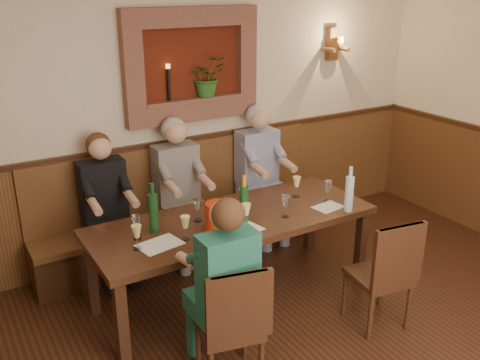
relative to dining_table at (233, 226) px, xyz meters
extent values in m
cube|color=beige|center=(0.00, 1.15, 0.72)|extent=(6.00, 0.04, 2.80)
cube|color=#573118|center=(0.00, 1.13, -0.13)|extent=(6.00, 0.04, 1.10)
cube|color=#381E0F|center=(0.00, 1.13, 0.45)|extent=(6.02, 0.06, 0.05)
cube|color=#53190B|center=(0.20, 1.13, 1.17)|extent=(1.00, 0.02, 0.70)
cube|color=brown|center=(0.20, 1.09, 1.61)|extent=(1.36, 0.12, 0.18)
cube|color=brown|center=(0.20, 1.09, 0.73)|extent=(1.36, 0.12, 0.18)
cube|color=brown|center=(-0.39, 1.09, 1.17)|extent=(0.18, 0.12, 0.70)
cube|color=brown|center=(0.79, 1.09, 1.17)|extent=(0.18, 0.12, 0.70)
cube|color=brown|center=(0.20, 1.09, 0.84)|extent=(1.00, 0.14, 0.04)
imported|color=#2A6221|center=(0.35, 1.09, 1.06)|extent=(0.35, 0.30, 0.39)
cylinder|color=black|center=(-0.05, 1.09, 1.01)|extent=(0.03, 0.03, 0.30)
cylinder|color=#FFBF59|center=(-0.05, 1.09, 1.18)|extent=(0.04, 0.04, 0.04)
cube|color=#573118|center=(1.90, 1.10, 1.27)|extent=(0.12, 0.08, 0.35)
cylinder|color=#573118|center=(1.80, 1.03, 1.22)|extent=(0.05, 0.18, 0.05)
cylinder|color=#573118|center=(2.00, 1.03, 1.22)|extent=(0.05, 0.18, 0.05)
cylinder|color=#FFBF59|center=(1.90, 0.97, 1.32)|extent=(0.06, 0.06, 0.06)
cube|color=black|center=(0.00, 0.00, 0.04)|extent=(2.40, 0.90, 0.06)
cube|color=black|center=(-1.12, -0.37, -0.33)|extent=(0.08, 0.08, 0.69)
cube|color=black|center=(1.12, -0.37, -0.33)|extent=(0.08, 0.08, 0.69)
cube|color=black|center=(-1.12, 0.37, -0.33)|extent=(0.08, 0.08, 0.69)
cube|color=black|center=(1.12, 0.37, -0.33)|extent=(0.08, 0.08, 0.69)
cube|color=#381E0F|center=(0.00, 0.91, -0.48)|extent=(3.00, 0.40, 0.40)
cube|color=#573118|center=(0.00, 0.91, -0.26)|extent=(3.00, 0.45, 0.06)
cube|color=#573118|center=(0.00, 1.10, 0.10)|extent=(3.00, 0.06, 0.66)
cube|color=black|center=(-0.54, -0.87, -0.48)|extent=(0.46, 0.46, 0.39)
cube|color=black|center=(-0.54, -0.87, -0.27)|extent=(0.48, 0.48, 0.05)
cube|color=black|center=(-0.58, -1.05, 0.00)|extent=(0.40, 0.13, 0.48)
cube|color=black|center=(0.79, -0.92, -0.48)|extent=(0.45, 0.45, 0.39)
cube|color=black|center=(0.79, -0.92, -0.26)|extent=(0.47, 0.47, 0.05)
cube|color=black|center=(0.76, -1.11, 0.02)|extent=(0.42, 0.10, 0.49)
cube|color=black|center=(-0.80, 0.77, -0.45)|extent=(0.40, 0.42, 0.45)
cube|color=black|center=(-0.80, 0.93, 0.19)|extent=(0.40, 0.21, 0.52)
sphere|color=#D8A384|center=(-0.80, 0.89, 0.57)|extent=(0.20, 0.20, 0.20)
sphere|color=#4C2D19|center=(-0.80, 0.94, 0.59)|extent=(0.22, 0.22, 0.22)
cube|color=#4F4948|center=(-0.09, 0.76, -0.45)|extent=(0.42, 0.44, 0.45)
cube|color=#4F4948|center=(-0.09, 0.93, 0.21)|extent=(0.42, 0.22, 0.55)
sphere|color=#D8A384|center=(-0.09, 0.89, 0.61)|extent=(0.21, 0.21, 0.21)
sphere|color=#B2B2B2|center=(-0.09, 0.94, 0.63)|extent=(0.23, 0.23, 0.23)
cube|color=navy|center=(0.83, 0.76, -0.45)|extent=(0.42, 0.44, 0.45)
cube|color=navy|center=(0.83, 0.93, 0.21)|extent=(0.42, 0.22, 0.55)
sphere|color=#D8A384|center=(0.83, 0.89, 0.62)|extent=(0.21, 0.21, 0.21)
sphere|color=#B2B2B2|center=(0.83, 0.94, 0.64)|extent=(0.23, 0.23, 0.23)
cube|color=#19535A|center=(-0.54, -0.71, -0.45)|extent=(0.39, 0.41, 0.45)
cube|color=#19535A|center=(-0.54, -0.87, 0.18)|extent=(0.39, 0.20, 0.51)
sphere|color=#D8A384|center=(-0.54, -0.83, 0.55)|extent=(0.19, 0.19, 0.19)
sphere|color=#4C2D19|center=(-0.54, -0.88, 0.57)|extent=(0.21, 0.21, 0.21)
cylinder|color=red|center=(-0.22, -0.15, 0.19)|extent=(0.27, 0.27, 0.23)
cylinder|color=#19471E|center=(0.04, -0.11, 0.23)|extent=(0.08, 0.08, 0.31)
cylinder|color=orange|center=(0.04, -0.11, 0.43)|extent=(0.03, 0.03, 0.09)
cylinder|color=#19471E|center=(-0.66, 0.09, 0.23)|extent=(0.08, 0.08, 0.32)
cylinder|color=#19471E|center=(-0.66, 0.09, 0.44)|extent=(0.03, 0.03, 0.09)
cylinder|color=silver|center=(0.92, -0.38, 0.23)|extent=(0.08, 0.08, 0.31)
cylinder|color=silver|center=(0.92, -0.38, 0.43)|extent=(0.03, 0.03, 0.09)
cube|color=white|center=(-0.71, -0.13, 0.08)|extent=(0.36, 0.28, 0.00)
cube|color=white|center=(-0.05, -0.24, 0.08)|extent=(0.34, 0.27, 0.00)
cube|color=white|center=(0.83, -0.24, 0.08)|extent=(0.28, 0.21, 0.00)
cube|color=white|center=(-0.22, -0.28, 0.08)|extent=(0.34, 0.29, 0.00)
camera|label=1|loc=(-2.03, -3.50, 1.93)|focal=40.00mm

